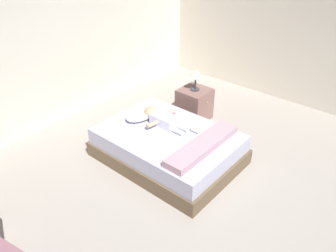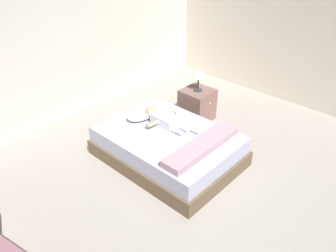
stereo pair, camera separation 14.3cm
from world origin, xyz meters
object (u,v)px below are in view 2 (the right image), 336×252
bed (168,146)px  pillow (143,113)px  baby_bottle (196,131)px  toothbrush (172,113)px  baby (162,118)px  lamp (199,75)px  nightstand (197,105)px

bed → pillow: bearing=83.1°
bed → pillow: (0.06, 0.53, 0.27)m
pillow → baby_bottle: size_ratio=4.21×
pillow → toothbrush: (0.35, -0.23, -0.05)m
toothbrush → baby: bearing=-165.8°
baby_bottle → lamp: bearing=37.1°
toothbrush → nightstand: size_ratio=0.24×
bed → lamp: bearing=19.2°
nightstand → baby_bottle: (-0.85, -0.65, 0.20)m
bed → toothbrush: (0.41, 0.30, 0.22)m
baby → toothbrush: baby is taller
bed → baby: 0.38m
bed → toothbrush: size_ratio=14.71×
pillow → lamp: (1.03, -0.15, 0.29)m
pillow → nightstand: size_ratio=1.01×
toothbrush → bed: bearing=-144.0°
pillow → bed: bearing=-96.9°
baby → baby_bottle: size_ratio=5.70×
baby_bottle → toothbrush: bearing=72.5°
toothbrush → baby_bottle: size_ratio=1.00×
bed → lamp: (1.09, 0.38, 0.56)m
bed → baby_bottle: size_ratio=14.69×
baby → nightstand: size_ratio=1.36×
bed → nightstand: (1.09, 0.38, 0.05)m
nightstand → lamp: lamp is taller
baby → lamp: lamp is taller
pillow → baby: size_ratio=0.74×
toothbrush → lamp: 0.76m
baby → nightstand: 1.01m
toothbrush → lamp: lamp is taller
pillow → baby: baby is taller
bed → toothbrush: 0.56m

